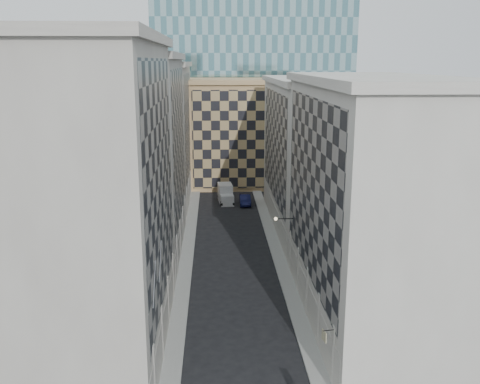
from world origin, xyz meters
name	(u,v)px	position (x,y,z in m)	size (l,w,h in m)	color
sidewalk_west	(187,256)	(-5.25, 30.00, 0.07)	(1.50, 100.00, 0.15)	gray
sidewalk_east	(278,255)	(5.25, 30.00, 0.07)	(1.50, 100.00, 0.15)	gray
bldg_left_a	(95,199)	(-10.88, 11.00, 11.82)	(10.80, 22.80, 23.70)	#A19A91
bldg_left_b	(136,155)	(-10.88, 33.00, 11.32)	(10.80, 22.80, 22.70)	#98958D
bldg_left_c	(156,134)	(-10.88, 55.00, 10.83)	(10.80, 22.80, 21.70)	#A19A91
bldg_right_a	(368,201)	(10.88, 15.00, 10.32)	(10.80, 26.80, 20.70)	beige
bldg_right_b	(311,153)	(10.89, 42.00, 9.85)	(10.80, 28.80, 19.70)	beige
tan_block	(236,132)	(2.00, 67.90, 9.44)	(16.80, 14.80, 18.80)	tan
church_tower	(223,34)	(0.00, 82.00, 26.95)	(7.20, 7.20, 51.50)	#302925
flagpoles_left	(157,272)	(-5.90, 6.00, 8.00)	(0.10, 6.33, 2.33)	gray
bracket_lamp	(277,219)	(4.38, 24.00, 6.20)	(1.98, 0.36, 0.36)	black
box_truck	(226,195)	(-0.25, 54.15, 1.24)	(2.56, 5.34, 2.84)	silver
dark_car	(245,200)	(2.74, 52.51, 0.79)	(1.67, 4.77, 1.57)	#0F1237
shop_sign	(325,336)	(5.30, 4.42, 3.83)	(0.84, 0.73, 0.82)	black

